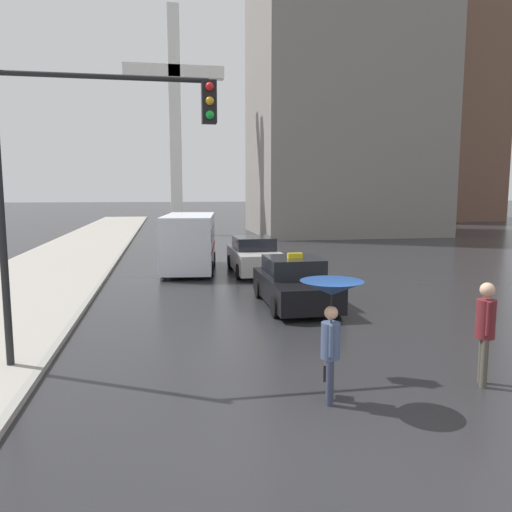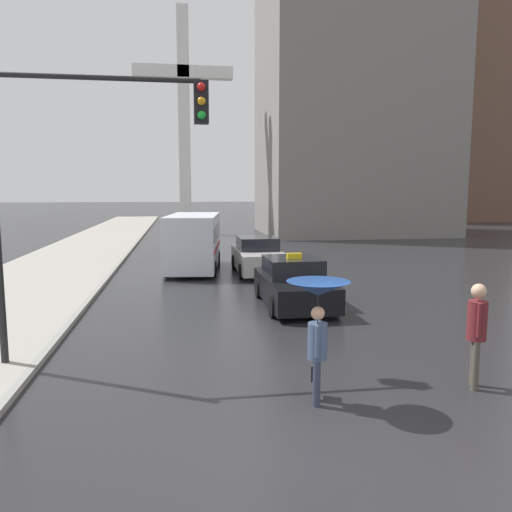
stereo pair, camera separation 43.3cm
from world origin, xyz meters
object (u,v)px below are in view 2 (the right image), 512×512
object	(u,v)px
ambulance_van	(194,240)
traffic_light	(81,156)
taxi	(294,284)
pedestrian_with_umbrella	(318,306)
pedestrian_man	(477,326)
sedan_red	(258,256)
monument_cross	(184,108)

from	to	relation	value
ambulance_van	traffic_light	size ratio (longest dim) A/B	0.94
taxi	pedestrian_with_umbrella	size ratio (longest dim) A/B	2.05
pedestrian_with_umbrella	pedestrian_man	distance (m)	2.95
sedan_red	pedestrian_man	distance (m)	12.93
pedestrian_with_umbrella	taxi	bearing A→B (deg)	6.81
ambulance_van	taxi	bearing A→B (deg)	118.13
taxi	sedan_red	xyz separation A→B (m)	(-0.12, 6.15, 0.03)
pedestrian_man	traffic_light	bearing A→B (deg)	-83.88
pedestrian_with_umbrella	traffic_light	size ratio (longest dim) A/B	0.35
ambulance_van	monument_cross	world-z (taller)	monument_cross
pedestrian_with_umbrella	sedan_red	bearing A→B (deg)	11.97
traffic_light	taxi	bearing A→B (deg)	40.35
pedestrian_man	traffic_light	world-z (taller)	traffic_light
taxi	monument_cross	size ratio (longest dim) A/B	0.24
ambulance_van	pedestrian_man	xyz separation A→B (m)	(4.47, -13.83, -0.22)
taxi	ambulance_van	xyz separation A→B (m)	(-2.77, 7.18, 0.68)
pedestrian_with_umbrella	traffic_light	bearing A→B (deg)	74.59
taxi	traffic_light	world-z (taller)	traffic_light
monument_cross	taxi	bearing A→B (deg)	-83.61
pedestrian_with_umbrella	monument_cross	size ratio (longest dim) A/B	0.12
monument_cross	ambulance_van	bearing A→B (deg)	-89.66
pedestrian_man	traffic_light	distance (m)	7.80
pedestrian_with_umbrella	pedestrian_man	bearing A→B (deg)	-69.18
taxi	traffic_light	bearing A→B (deg)	40.35
taxi	monument_cross	xyz separation A→B (m)	(-2.87, 25.66, 9.14)
taxi	pedestrian_man	size ratio (longest dim) A/B	2.23
sedan_red	ambulance_van	world-z (taller)	ambulance_van
pedestrian_man	traffic_light	xyz separation A→B (m)	(-6.86, 2.27, 2.95)
sedan_red	pedestrian_man	size ratio (longest dim) A/B	2.36
sedan_red	traffic_light	bearing A→B (deg)	64.47
traffic_light	pedestrian_man	bearing A→B (deg)	-18.32
pedestrian_man	pedestrian_with_umbrella	bearing A→B (deg)	-61.41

